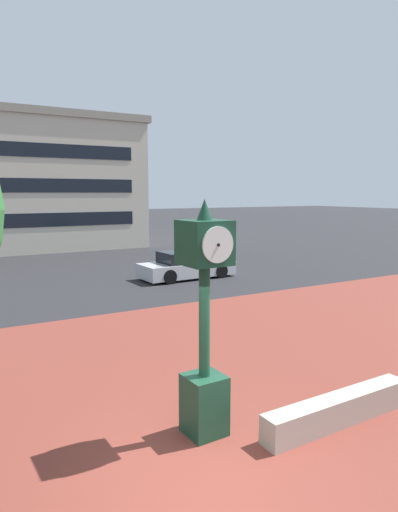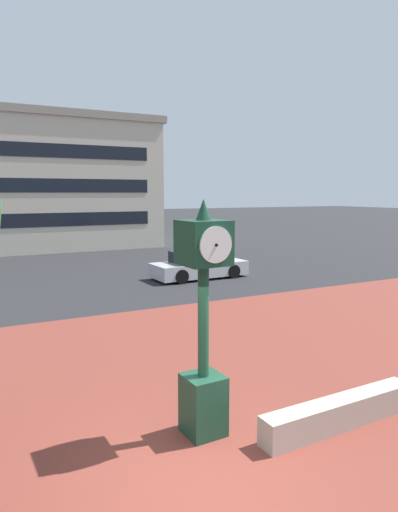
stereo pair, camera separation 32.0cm
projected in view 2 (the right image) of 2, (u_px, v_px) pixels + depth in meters
ground_plane at (201, 482)px, 6.30m from camera, size 200.00×200.00×0.00m
plaza_brick_paving at (137, 405)px, 8.58m from camera, size 44.00×13.19×0.01m
planter_wall at (340, 413)px, 7.76m from camera, size 3.21×0.47×0.50m
street_clock at (203, 324)px, 7.32m from camera, size 0.73×0.82×3.88m
car_street_mid at (198, 266)px, 21.30m from camera, size 4.50×2.01×1.28m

